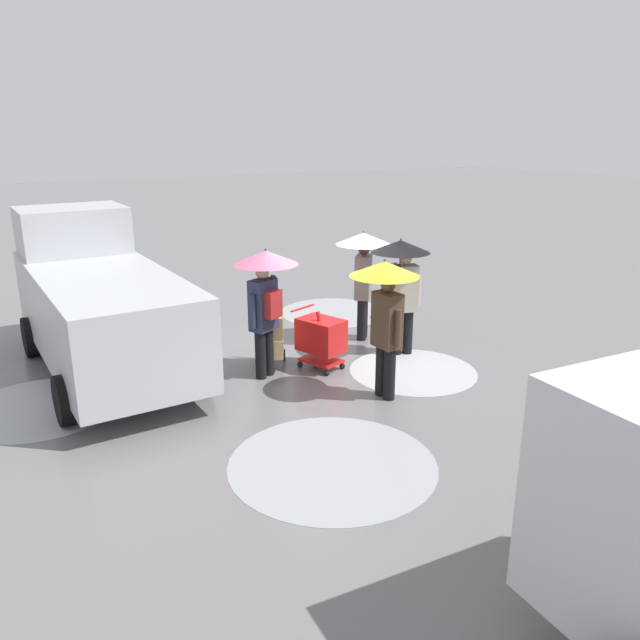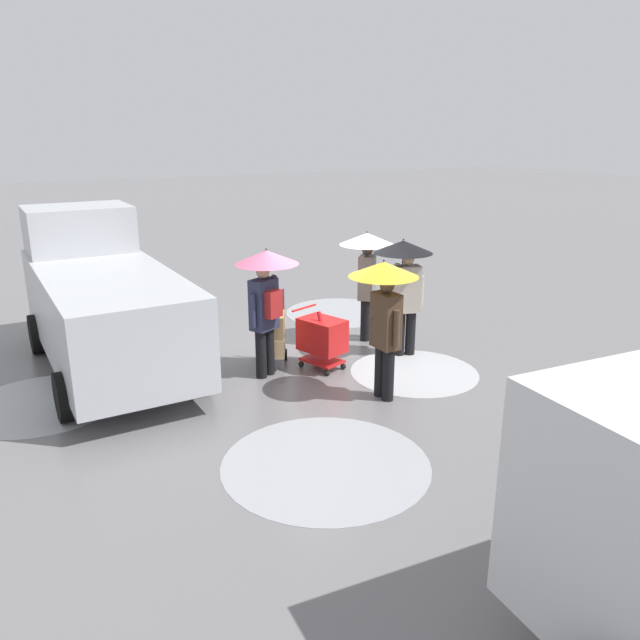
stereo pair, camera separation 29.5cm
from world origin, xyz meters
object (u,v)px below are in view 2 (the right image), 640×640
(cargo_van_parked_right, at_px, (103,301))
(pedestrian_far_side, at_px, (384,297))
(hand_dolly_boxes, at_px, (271,329))
(pedestrian_black_side, at_px, (367,260))
(pedestrian_white_side, at_px, (266,284))
(shopping_cart_vendor, at_px, (322,337))
(pedestrian_pink_side, at_px, (405,271))

(cargo_van_parked_right, height_order, pedestrian_far_side, cargo_van_parked_right)
(hand_dolly_boxes, height_order, pedestrian_far_side, pedestrian_far_side)
(cargo_van_parked_right, xyz_separation_m, pedestrian_far_side, (-3.54, 3.26, 0.41))
(pedestrian_far_side, bearing_deg, hand_dolly_boxes, -62.61)
(pedestrian_black_side, xyz_separation_m, pedestrian_white_side, (2.39, 0.82, -0.01))
(cargo_van_parked_right, relative_size, shopping_cart_vendor, 5.21)
(shopping_cart_vendor, bearing_deg, pedestrian_white_side, -8.50)
(shopping_cart_vendor, relative_size, hand_dolly_boxes, 0.79)
(pedestrian_black_side, height_order, pedestrian_white_side, same)
(pedestrian_black_side, distance_m, pedestrian_white_side, 2.53)
(cargo_van_parked_right, height_order, pedestrian_white_side, cargo_van_parked_right)
(hand_dolly_boxes, bearing_deg, pedestrian_pink_side, 166.66)
(cargo_van_parked_right, height_order, hand_dolly_boxes, cargo_van_parked_right)
(pedestrian_white_side, bearing_deg, cargo_van_parked_right, -35.43)
(pedestrian_pink_side, bearing_deg, pedestrian_far_side, 46.71)
(hand_dolly_boxes, bearing_deg, cargo_van_parked_right, -27.19)
(pedestrian_far_side, bearing_deg, pedestrian_pink_side, -133.29)
(pedestrian_white_side, bearing_deg, pedestrian_far_side, 127.17)
(cargo_van_parked_right, xyz_separation_m, pedestrian_white_side, (-2.31, 1.64, 0.39))
(cargo_van_parked_right, distance_m, hand_dolly_boxes, 2.88)
(pedestrian_pink_side, bearing_deg, shopping_cart_vendor, -2.26)
(pedestrian_black_side, relative_size, pedestrian_far_side, 1.00)
(pedestrian_white_side, bearing_deg, hand_dolly_boxes, -120.34)
(shopping_cart_vendor, xyz_separation_m, pedestrian_black_side, (-1.45, -0.96, 1.02))
(pedestrian_black_side, xyz_separation_m, pedestrian_far_side, (1.17, 2.43, 0.00))
(pedestrian_pink_side, height_order, pedestrian_far_side, same)
(hand_dolly_boxes, xyz_separation_m, pedestrian_pink_side, (-2.35, 0.56, 0.90))
(pedestrian_white_side, bearing_deg, shopping_cart_vendor, 171.50)
(pedestrian_pink_side, xyz_separation_m, pedestrian_black_side, (0.16, -1.02, 0.01))
(pedestrian_black_side, relative_size, pedestrian_white_side, 1.00)
(shopping_cart_vendor, xyz_separation_m, hand_dolly_boxes, (0.74, -0.49, 0.10))
(cargo_van_parked_right, bearing_deg, pedestrian_black_side, 170.03)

